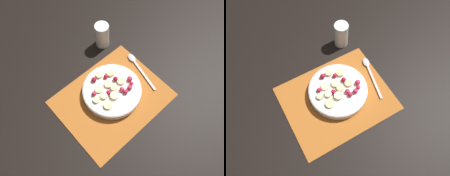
% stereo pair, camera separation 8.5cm
% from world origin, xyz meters
% --- Properties ---
extents(ground_plane, '(3.00, 3.00, 0.00)m').
position_xyz_m(ground_plane, '(0.00, 0.00, 0.00)').
color(ground_plane, black).
extents(placemat, '(0.42, 0.34, 0.01)m').
position_xyz_m(placemat, '(0.00, 0.00, 0.00)').
color(placemat, '#B26023').
rests_on(placemat, ground_plane).
extents(fruit_bowl, '(0.23, 0.23, 0.06)m').
position_xyz_m(fruit_bowl, '(-0.02, -0.02, 0.03)').
color(fruit_bowl, white).
rests_on(fruit_bowl, placemat).
extents(spoon, '(0.06, 0.20, 0.01)m').
position_xyz_m(spoon, '(-0.18, -0.05, 0.01)').
color(spoon, silver).
rests_on(spoon, placemat).
extents(drinking_glass, '(0.06, 0.06, 0.11)m').
position_xyz_m(drinking_glass, '(-0.16, -0.24, 0.06)').
color(drinking_glass, white).
rests_on(drinking_glass, ground_plane).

